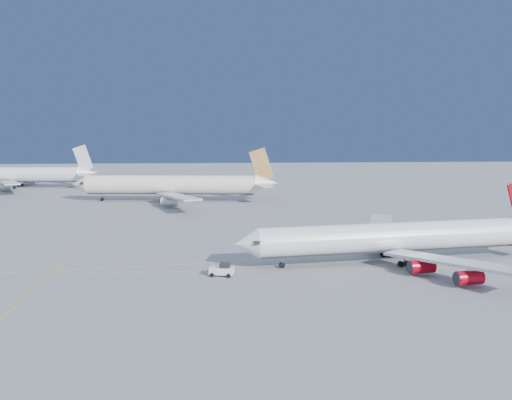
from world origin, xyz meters
name	(u,v)px	position (x,y,z in m)	size (l,w,h in m)	color
ground	(266,253)	(0.00, 0.00, 0.00)	(500.00, 500.00, 0.00)	slate
taxiway_lines	(197,247)	(-14.71, 6.34, 0.01)	(118.86, 140.00, 0.02)	gold
airliner_virgin	(398,237)	(24.87, -8.81, 4.78)	(64.19, 57.13, 15.86)	white
airliner_etihad	(175,185)	(-24.77, 77.59, 5.58)	(70.23, 64.61, 18.32)	silver
airliner_third	(17,175)	(-92.17, 121.14, 5.30)	(65.19, 60.16, 17.50)	white
pushback_tug	(222,270)	(-9.25, -17.09, 1.10)	(4.60, 3.37, 2.38)	white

